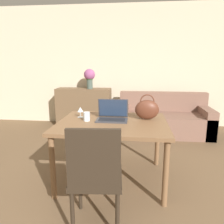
# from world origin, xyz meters

# --- Properties ---
(ground_plane) EXTENTS (14.00, 14.00, 0.00)m
(ground_plane) POSITION_xyz_m (0.00, 0.00, 0.00)
(ground_plane) COLOR brown
(wall_back) EXTENTS (10.00, 0.06, 2.70)m
(wall_back) POSITION_xyz_m (0.00, 3.40, 1.35)
(wall_back) COLOR beige
(wall_back) RESTS_ON ground_plane
(dining_table) EXTENTS (1.29, 1.05, 0.75)m
(dining_table) POSITION_xyz_m (0.03, 0.77, 0.67)
(dining_table) COLOR brown
(dining_table) RESTS_ON ground_plane
(chair) EXTENTS (0.48, 0.48, 0.96)m
(chair) POSITION_xyz_m (-0.02, -0.09, 0.53)
(chair) COLOR #2D2319
(chair) RESTS_ON ground_plane
(couch) EXTENTS (1.84, 0.89, 0.82)m
(couch) POSITION_xyz_m (0.87, 2.74, 0.28)
(couch) COLOR #7F5B4C
(couch) RESTS_ON ground_plane
(sideboard) EXTENTS (1.22, 0.40, 0.87)m
(sideboard) POSITION_xyz_m (-0.89, 3.07, 0.43)
(sideboard) COLOR brown
(sideboard) RESTS_ON ground_plane
(laptop) EXTENTS (0.38, 0.28, 0.25)m
(laptop) POSITION_xyz_m (0.01, 0.88, 0.81)
(laptop) COLOR #38383D
(laptop) RESTS_ON dining_table
(drinking_glass) EXTENTS (0.08, 0.08, 0.11)m
(drinking_glass) POSITION_xyz_m (-0.29, 0.78, 0.80)
(drinking_glass) COLOR silver
(drinking_glass) RESTS_ON dining_table
(wine_glass) EXTENTS (0.08, 0.08, 0.13)m
(wine_glass) POSITION_xyz_m (-0.41, 0.94, 0.84)
(wine_glass) COLOR silver
(wine_glass) RESTS_ON dining_table
(handbag) EXTENTS (0.29, 0.14, 0.31)m
(handbag) POSITION_xyz_m (0.43, 0.94, 0.87)
(handbag) COLOR #592D1E
(handbag) RESTS_ON dining_table
(flower_vase) EXTENTS (0.24, 0.24, 0.43)m
(flower_vase) POSITION_xyz_m (-0.74, 3.03, 1.14)
(flower_vase) COLOR #47564C
(flower_vase) RESTS_ON sideboard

